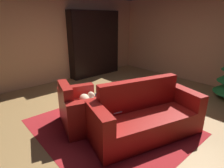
{
  "coord_description": "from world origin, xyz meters",
  "views": [
    {
      "loc": [
        2.42,
        -2.41,
        1.92
      ],
      "look_at": [
        -0.17,
        -0.13,
        0.71
      ],
      "focal_mm": 29.87,
      "sensor_mm": 36.0,
      "label": 1
    }
  ],
  "objects_px": {
    "armchair_red": "(80,110)",
    "book_stack_on_table": "(109,100)",
    "couch_red": "(146,118)",
    "coffee_table": "(108,105)",
    "bookshelf_unit": "(98,45)",
    "bottle_on_table": "(97,99)"
  },
  "relations": [
    {
      "from": "bookshelf_unit",
      "to": "coffee_table",
      "type": "height_order",
      "value": "bookshelf_unit"
    },
    {
      "from": "bookshelf_unit",
      "to": "book_stack_on_table",
      "type": "bearing_deg",
      "value": -33.89
    },
    {
      "from": "armchair_red",
      "to": "couch_red",
      "type": "relative_size",
      "value": 0.54
    },
    {
      "from": "couch_red",
      "to": "coffee_table",
      "type": "relative_size",
      "value": 2.64
    },
    {
      "from": "bookshelf_unit",
      "to": "coffee_table",
      "type": "bearing_deg",
      "value": -34.24
    },
    {
      "from": "bookshelf_unit",
      "to": "book_stack_on_table",
      "type": "height_order",
      "value": "bookshelf_unit"
    },
    {
      "from": "coffee_table",
      "to": "book_stack_on_table",
      "type": "xyz_separation_m",
      "value": [
        -0.0,
        0.03,
        0.09
      ]
    },
    {
      "from": "bookshelf_unit",
      "to": "bottle_on_table",
      "type": "xyz_separation_m",
      "value": [
        2.81,
        -2.17,
        -0.48
      ]
    },
    {
      "from": "armchair_red",
      "to": "book_stack_on_table",
      "type": "xyz_separation_m",
      "value": [
        0.36,
        0.41,
        0.2
      ]
    },
    {
      "from": "bookshelf_unit",
      "to": "couch_red",
      "type": "distance_m",
      "value": 3.98
    },
    {
      "from": "armchair_red",
      "to": "couch_red",
      "type": "bearing_deg",
      "value": 34.01
    },
    {
      "from": "bookshelf_unit",
      "to": "armchair_red",
      "type": "relative_size",
      "value": 1.96
    },
    {
      "from": "coffee_table",
      "to": "bottle_on_table",
      "type": "bearing_deg",
      "value": -111.84
    },
    {
      "from": "coffee_table",
      "to": "book_stack_on_table",
      "type": "relative_size",
      "value": 3.38
    },
    {
      "from": "couch_red",
      "to": "bottle_on_table",
      "type": "bearing_deg",
      "value": -145.58
    },
    {
      "from": "bottle_on_table",
      "to": "coffee_table",
      "type": "bearing_deg",
      "value": 68.16
    },
    {
      "from": "bookshelf_unit",
      "to": "armchair_red",
      "type": "height_order",
      "value": "bookshelf_unit"
    },
    {
      "from": "couch_red",
      "to": "coffee_table",
      "type": "distance_m",
      "value": 0.71
    },
    {
      "from": "couch_red",
      "to": "bottle_on_table",
      "type": "height_order",
      "value": "couch_red"
    },
    {
      "from": "armchair_red",
      "to": "book_stack_on_table",
      "type": "height_order",
      "value": "armchair_red"
    },
    {
      "from": "bookshelf_unit",
      "to": "book_stack_on_table",
      "type": "xyz_separation_m",
      "value": [
        2.89,
        -1.94,
        -0.54
      ]
    },
    {
      "from": "couch_red",
      "to": "book_stack_on_table",
      "type": "xyz_separation_m",
      "value": [
        -0.64,
        -0.26,
        0.19
      ]
    }
  ]
}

